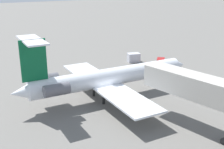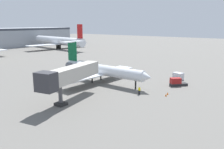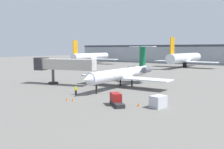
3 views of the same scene
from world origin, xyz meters
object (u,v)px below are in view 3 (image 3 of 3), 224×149
object	(u,v)px
cargo_container_uld	(158,102)
traffic_cone_mid	(73,99)
regional_jet	(124,73)
ground_crew_marshaller	(76,90)
parked_airliner_west_mid	(185,58)
parked_airliner_west_end	(91,57)
traffic_cone_near	(67,99)
traffic_cone_far	(139,105)
jet_bridge	(61,65)
baggage_tug_lead	(116,100)

from	to	relation	value
cargo_container_uld	traffic_cone_mid	xyz separation A→B (m)	(-14.08, -3.30, -0.64)
regional_jet	ground_crew_marshaller	bearing A→B (deg)	-104.50
cargo_container_uld	parked_airliner_west_mid	size ratio (longest dim) A/B	0.08
cargo_container_uld	parked_airliner_west_end	size ratio (longest dim) A/B	0.07
ground_crew_marshaller	traffic_cone_near	world-z (taller)	ground_crew_marshaller
regional_jet	traffic_cone_far	xyz separation A→B (m)	(11.12, -15.80, -2.96)
jet_bridge	ground_crew_marshaller	distance (m)	14.97
traffic_cone_mid	jet_bridge	bearing A→B (deg)	138.84
baggage_tug_lead	regional_jet	bearing A→B (deg)	114.67
baggage_tug_lead	traffic_cone_mid	size ratio (longest dim) A/B	7.01
traffic_cone_near	parked_airliner_west_mid	distance (m)	84.45
traffic_cone_mid	baggage_tug_lead	bearing A→B (deg)	8.63
regional_jet	baggage_tug_lead	distance (m)	18.82
traffic_cone_mid	ground_crew_marshaller	bearing A→B (deg)	125.21
traffic_cone_mid	parked_airliner_west_end	bearing A→B (deg)	124.34
traffic_cone_mid	traffic_cone_far	xyz separation A→B (m)	(11.23, 2.37, 0.00)
cargo_container_uld	parked_airliner_west_end	world-z (taller)	parked_airliner_west_end
regional_jet	ground_crew_marshaller	world-z (taller)	regional_jet
traffic_cone_near	parked_airliner_west_end	xyz separation A→B (m)	(-56.46, 84.62, 3.96)
traffic_cone_mid	parked_airliner_west_end	distance (m)	102.35
baggage_tug_lead	traffic_cone_near	world-z (taller)	baggage_tug_lead
ground_crew_marshaller	traffic_cone_far	distance (m)	14.79
baggage_tug_lead	cargo_container_uld	world-z (taller)	baggage_tug_lead
baggage_tug_lead	parked_airliner_west_end	xyz separation A→B (m)	(-65.60, 83.24, 3.40)
regional_jet	ground_crew_marshaller	distance (m)	14.06
baggage_tug_lead	cargo_container_uld	distance (m)	6.52
ground_crew_marshaller	cargo_container_uld	xyz separation A→B (m)	(17.44, -1.45, 0.05)
baggage_tug_lead	traffic_cone_far	bearing A→B (deg)	19.33
regional_jet	traffic_cone_far	distance (m)	19.54
traffic_cone_far	parked_airliner_west_end	world-z (taller)	parked_airliner_west_end
ground_crew_marshaller	traffic_cone_far	bearing A→B (deg)	-9.29
regional_jet	cargo_container_uld	distance (m)	20.53
parked_airliner_west_mid	cargo_container_uld	bearing A→B (deg)	-78.42
ground_crew_marshaller	traffic_cone_mid	bearing A→B (deg)	-54.79
jet_bridge	traffic_cone_mid	bearing A→B (deg)	-41.16
regional_jet	parked_airliner_west_mid	distance (m)	66.06
regional_jet	jet_bridge	world-z (taller)	regional_jet
parked_airliner_west_mid	traffic_cone_mid	bearing A→B (deg)	-88.31
parked_airliner_west_end	traffic_cone_mid	bearing A→B (deg)	-55.66
ground_crew_marshaller	parked_airliner_west_mid	world-z (taller)	parked_airliner_west_mid
traffic_cone_near	traffic_cone_far	bearing A→B (deg)	11.54
jet_bridge	traffic_cone_near	bearing A→B (deg)	-44.00
cargo_container_uld	parked_airliner_west_end	xyz separation A→B (m)	(-71.78, 81.14, 3.33)
ground_crew_marshaller	traffic_cone_near	xyz separation A→B (m)	(2.11, -4.93, -0.58)
regional_jet	traffic_cone_mid	xyz separation A→B (m)	(-0.11, -18.16, -2.96)
traffic_cone_near	traffic_cone_mid	xyz separation A→B (m)	(1.24, 0.18, 0.00)
parked_airliner_west_mid	ground_crew_marshaller	bearing A→B (deg)	-90.63
regional_jet	parked_airliner_west_mid	size ratio (longest dim) A/B	0.78
jet_bridge	parked_airliner_west_end	bearing A→B (deg)	120.89
jet_bridge	ground_crew_marshaller	world-z (taller)	jet_bridge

